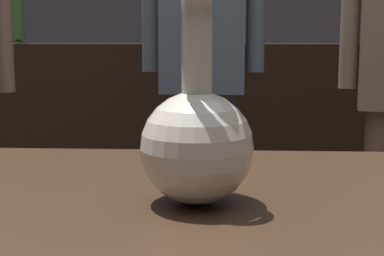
% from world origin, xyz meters
% --- Properties ---
extents(back_display_shelf, '(2.60, 0.40, 0.99)m').
position_xyz_m(back_display_shelf, '(0.00, 2.20, 0.49)').
color(back_display_shelf, black).
rests_on(back_display_shelf, ground_plane).
extents(vase_centerpiece, '(0.15, 0.15, 0.29)m').
position_xyz_m(vase_centerpiece, '(0.02, -0.05, 0.89)').
color(vase_centerpiece, silver).
rests_on(vase_centerpiece, display_plinth).
extents(shelf_vase_far_left, '(0.10, 0.10, 0.30)m').
position_xyz_m(shelf_vase_far_left, '(-1.04, 2.22, 1.13)').
color(shelf_vase_far_left, '#477A38').
rests_on(shelf_vase_far_left, back_display_shelf).
extents(visitor_center_back, '(0.47, 0.19, 1.64)m').
position_xyz_m(visitor_center_back, '(-0.03, 1.40, 0.97)').
color(visitor_center_back, '#333847').
rests_on(visitor_center_back, ground_plane).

